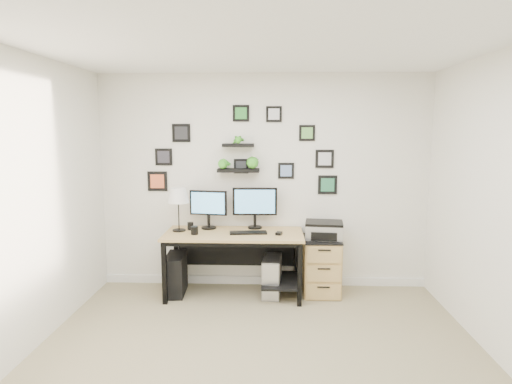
{
  "coord_description": "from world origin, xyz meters",
  "views": [
    {
      "loc": [
        0.11,
        -3.18,
        1.95
      ],
      "look_at": [
        -0.09,
        1.83,
        1.2
      ],
      "focal_mm": 30.0,
      "sensor_mm": 36.0,
      "label": 1
    }
  ],
  "objects_px": {
    "monitor_left": "(208,206)",
    "monitor_right": "(255,204)",
    "mug": "(195,230)",
    "file_cabinet": "(321,266)",
    "desk": "(237,242)",
    "pc_tower_grey": "(272,276)",
    "pc_tower_black": "(176,274)",
    "table_lamp": "(178,196)",
    "printer": "(324,230)"
  },
  "relations": [
    {
      "from": "mug",
      "to": "printer",
      "type": "relative_size",
      "value": 0.2
    },
    {
      "from": "monitor_left",
      "to": "pc_tower_black",
      "type": "height_order",
      "value": "monitor_left"
    },
    {
      "from": "monitor_right",
      "to": "printer",
      "type": "relative_size",
      "value": 1.15
    },
    {
      "from": "monitor_left",
      "to": "printer",
      "type": "distance_m",
      "value": 1.4
    },
    {
      "from": "mug",
      "to": "pc_tower_grey",
      "type": "bearing_deg",
      "value": 7.01
    },
    {
      "from": "pc_tower_grey",
      "to": "mug",
      "type": "bearing_deg",
      "value": -172.99
    },
    {
      "from": "pc_tower_black",
      "to": "mug",
      "type": "bearing_deg",
      "value": -26.47
    },
    {
      "from": "monitor_left",
      "to": "monitor_right",
      "type": "height_order",
      "value": "monitor_right"
    },
    {
      "from": "desk",
      "to": "pc_tower_black",
      "type": "height_order",
      "value": "desk"
    },
    {
      "from": "monitor_right",
      "to": "mug",
      "type": "relative_size",
      "value": 5.73
    },
    {
      "from": "table_lamp",
      "to": "pc_tower_black",
      "type": "xyz_separation_m",
      "value": [
        -0.04,
        -0.05,
        -0.93
      ]
    },
    {
      "from": "monitor_left",
      "to": "pc_tower_black",
      "type": "distance_m",
      "value": 0.89
    },
    {
      "from": "file_cabinet",
      "to": "printer",
      "type": "xyz_separation_m",
      "value": [
        0.02,
        0.0,
        0.43
      ]
    },
    {
      "from": "monitor_right",
      "to": "pc_tower_black",
      "type": "distance_m",
      "value": 1.25
    },
    {
      "from": "desk",
      "to": "file_cabinet",
      "type": "relative_size",
      "value": 2.39
    },
    {
      "from": "desk",
      "to": "monitor_left",
      "type": "bearing_deg",
      "value": 155.94
    },
    {
      "from": "printer",
      "to": "monitor_left",
      "type": "bearing_deg",
      "value": 175.96
    },
    {
      "from": "table_lamp",
      "to": "mug",
      "type": "bearing_deg",
      "value": -37.1
    },
    {
      "from": "pc_tower_black",
      "to": "printer",
      "type": "bearing_deg",
      "value": -0.85
    },
    {
      "from": "monitor_left",
      "to": "file_cabinet",
      "type": "distance_m",
      "value": 1.52
    },
    {
      "from": "monitor_right",
      "to": "mug",
      "type": "bearing_deg",
      "value": -154.02
    },
    {
      "from": "desk",
      "to": "file_cabinet",
      "type": "distance_m",
      "value": 1.04
    },
    {
      "from": "monitor_right",
      "to": "mug",
      "type": "height_order",
      "value": "monitor_right"
    },
    {
      "from": "table_lamp",
      "to": "printer",
      "type": "distance_m",
      "value": 1.75
    },
    {
      "from": "printer",
      "to": "pc_tower_black",
      "type": "bearing_deg",
      "value": -177.28
    },
    {
      "from": "monitor_left",
      "to": "monitor_right",
      "type": "bearing_deg",
      "value": 4.37
    },
    {
      "from": "desk",
      "to": "pc_tower_black",
      "type": "relative_size",
      "value": 3.39
    },
    {
      "from": "table_lamp",
      "to": "monitor_left",
      "type": "bearing_deg",
      "value": 20.68
    },
    {
      "from": "monitor_right",
      "to": "pc_tower_black",
      "type": "xyz_separation_m",
      "value": [
        -0.93,
        -0.22,
        -0.81
      ]
    },
    {
      "from": "pc_tower_grey",
      "to": "file_cabinet",
      "type": "distance_m",
      "value": 0.6
    },
    {
      "from": "monitor_right",
      "to": "table_lamp",
      "type": "bearing_deg",
      "value": -169.3
    },
    {
      "from": "pc_tower_black",
      "to": "monitor_left",
      "type": "bearing_deg",
      "value": 22.2
    },
    {
      "from": "mug",
      "to": "file_cabinet",
      "type": "distance_m",
      "value": 1.55
    },
    {
      "from": "mug",
      "to": "pc_tower_black",
      "type": "bearing_deg",
      "value": 157.09
    },
    {
      "from": "file_cabinet",
      "to": "pc_tower_black",
      "type": "bearing_deg",
      "value": -177.4
    },
    {
      "from": "pc_tower_black",
      "to": "printer",
      "type": "relative_size",
      "value": 1.02
    },
    {
      "from": "desk",
      "to": "monitor_left",
      "type": "height_order",
      "value": "monitor_left"
    },
    {
      "from": "printer",
      "to": "table_lamp",
      "type": "bearing_deg",
      "value": -179.04
    },
    {
      "from": "monitor_left",
      "to": "pc_tower_grey",
      "type": "height_order",
      "value": "monitor_left"
    },
    {
      "from": "pc_tower_grey",
      "to": "desk",
      "type": "bearing_deg",
      "value": 177.45
    },
    {
      "from": "table_lamp",
      "to": "pc_tower_grey",
      "type": "xyz_separation_m",
      "value": [
        1.1,
        -0.05,
        -0.94
      ]
    },
    {
      "from": "mug",
      "to": "printer",
      "type": "height_order",
      "value": "printer"
    },
    {
      "from": "monitor_right",
      "to": "mug",
      "type": "xyz_separation_m",
      "value": [
        -0.68,
        -0.33,
        -0.25
      ]
    },
    {
      "from": "mug",
      "to": "printer",
      "type": "xyz_separation_m",
      "value": [
        1.49,
        0.19,
        -0.03
      ]
    },
    {
      "from": "mug",
      "to": "pc_tower_grey",
      "type": "distance_m",
      "value": 1.06
    },
    {
      "from": "desk",
      "to": "mug",
      "type": "bearing_deg",
      "value": -165.05
    },
    {
      "from": "file_cabinet",
      "to": "pc_tower_grey",
      "type": "bearing_deg",
      "value": -172.54
    },
    {
      "from": "desk",
      "to": "monitor_right",
      "type": "distance_m",
      "value": 0.51
    },
    {
      "from": "mug",
      "to": "file_cabinet",
      "type": "xyz_separation_m",
      "value": [
        1.47,
        0.19,
        -0.46
      ]
    },
    {
      "from": "monitor_left",
      "to": "mug",
      "type": "xyz_separation_m",
      "value": [
        -0.12,
        -0.29,
        -0.23
      ]
    }
  ]
}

